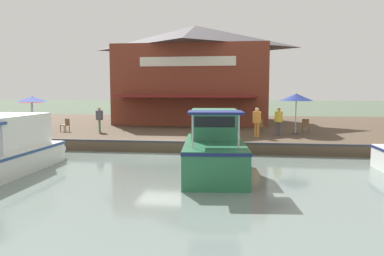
# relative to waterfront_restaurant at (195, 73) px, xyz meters

# --- Properties ---
(ground_plane) EXTENTS (220.00, 220.00, 0.00)m
(ground_plane) POSITION_rel_waterfront_restaurant_xyz_m (13.90, 0.10, -4.82)
(ground_plane) COLOR #4C5B47
(quay_deck) EXTENTS (22.00, 56.00, 0.60)m
(quay_deck) POSITION_rel_waterfront_restaurant_xyz_m (2.90, 0.10, -4.52)
(quay_deck) COLOR #4C3D2D
(quay_deck) RESTS_ON ground
(quay_edge_fender) EXTENTS (0.20, 50.40, 0.10)m
(quay_edge_fender) POSITION_rel_waterfront_restaurant_xyz_m (13.80, 0.10, -4.17)
(quay_edge_fender) COLOR #2D2D33
(quay_edge_fender) RESTS_ON quay_deck
(waterfront_restaurant) EXTENTS (11.53, 12.72, 8.31)m
(waterfront_restaurant) POSITION_rel_waterfront_restaurant_xyz_m (0.00, 0.00, 0.00)
(waterfront_restaurant) COLOR brown
(waterfront_restaurant) RESTS_ON quay_deck
(patio_umbrella_far_corner) EXTENTS (2.06, 2.06, 2.56)m
(patio_umbrella_far_corner) POSITION_rel_waterfront_restaurant_xyz_m (8.86, 7.46, -1.93)
(patio_umbrella_far_corner) COLOR #B7B7B7
(patio_umbrella_far_corner) RESTS_ON quay_deck
(patio_umbrella_back_row) EXTENTS (1.73, 1.73, 2.27)m
(patio_umbrella_back_row) POSITION_rel_waterfront_restaurant_xyz_m (7.93, -10.76, -2.19)
(patio_umbrella_back_row) COLOR #B7B7B7
(patio_umbrella_back_row) RESTS_ON quay_deck
(patio_umbrella_near_quay_edge) EXTENTS (1.84, 1.84, 2.40)m
(patio_umbrella_near_quay_edge) POSITION_rel_waterfront_restaurant_xyz_m (11.75, -8.36, -2.03)
(patio_umbrella_near_quay_edge) COLOR #B7B7B7
(patio_umbrella_near_quay_edge) RESTS_ON quay_deck
(cafe_chair_far_corner_seat) EXTENTS (0.45, 0.45, 0.85)m
(cafe_chair_far_corner_seat) POSITION_rel_waterfront_restaurant_xyz_m (7.61, 8.27, -3.75)
(cafe_chair_far_corner_seat) COLOR brown
(cafe_chair_far_corner_seat) RESTS_ON quay_deck
(cafe_chair_back_row_seat) EXTENTS (0.52, 0.52, 0.85)m
(cafe_chair_back_row_seat) POSITION_rel_waterfront_restaurant_xyz_m (10.42, -10.79, -3.75)
(cafe_chair_back_row_seat) COLOR brown
(cafe_chair_back_row_seat) RESTS_ON quay_deck
(cafe_chair_under_first_umbrella) EXTENTS (0.59, 0.59, 0.85)m
(cafe_chair_under_first_umbrella) POSITION_rel_waterfront_restaurant_xyz_m (9.37, -7.48, -3.75)
(cafe_chair_under_first_umbrella) COLOR brown
(cafe_chair_under_first_umbrella) RESTS_ON quay_deck
(cafe_chair_beside_entrance) EXTENTS (0.50, 0.50, 0.85)m
(cafe_chair_beside_entrance) POSITION_rel_waterfront_restaurant_xyz_m (9.75, -11.40, -3.75)
(cafe_chair_beside_entrance) COLOR brown
(cafe_chair_beside_entrance) RESTS_ON quay_deck
(cafe_chair_mid_patio) EXTENTS (0.57, 0.57, 0.85)m
(cafe_chair_mid_patio) POSITION_rel_waterfront_restaurant_xyz_m (8.48, 5.33, -3.75)
(cafe_chair_mid_patio) COLOR brown
(cafe_chair_mid_patio) RESTS_ON quay_deck
(cafe_chair_facing_river) EXTENTS (0.45, 0.45, 0.85)m
(cafe_chair_facing_river) POSITION_rel_waterfront_restaurant_xyz_m (7.96, -11.53, -3.75)
(cafe_chair_facing_river) COLOR brown
(cafe_chair_facing_river) RESTS_ON quay_deck
(person_near_entrance) EXTENTS (0.48, 0.48, 1.70)m
(person_near_entrance) POSITION_rel_waterfront_restaurant_xyz_m (9.75, 6.33, -3.16)
(person_near_entrance) COLOR #4C4C56
(person_near_entrance) RESTS_ON quay_deck
(person_at_quay_edge) EXTENTS (0.49, 0.49, 1.72)m
(person_at_quay_edge) POSITION_rel_waterfront_restaurant_xyz_m (10.74, 5.01, -3.14)
(person_at_quay_edge) COLOR orange
(person_at_quay_edge) RESTS_ON quay_deck
(person_mid_patio) EXTENTS (0.46, 0.46, 1.63)m
(person_mid_patio) POSITION_rel_waterfront_restaurant_xyz_m (9.33, -5.14, -3.20)
(person_mid_patio) COLOR #337547
(person_mid_patio) RESTS_ON quay_deck
(motorboat_distant_upstream) EXTENTS (6.22, 2.78, 2.52)m
(motorboat_distant_upstream) POSITION_rel_waterfront_restaurant_xyz_m (17.97, 3.09, -3.87)
(motorboat_distant_upstream) COLOR #287047
(motorboat_distant_upstream) RESTS_ON river_water
(tree_upstream_bank) EXTENTS (4.18, 3.98, 6.67)m
(tree_upstream_bank) POSITION_rel_waterfront_restaurant_xyz_m (-2.89, -2.97, 0.33)
(tree_upstream_bank) COLOR brown
(tree_upstream_bank) RESTS_ON quay_deck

